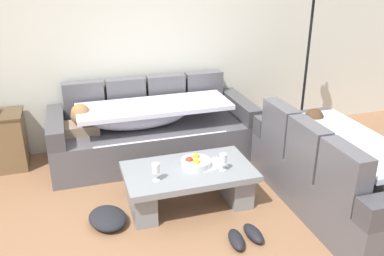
{
  "coord_description": "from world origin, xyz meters",
  "views": [
    {
      "loc": [
        -0.76,
        -2.7,
        2.2
      ],
      "look_at": [
        0.41,
        1.06,
        0.55
      ],
      "focal_mm": 38.29,
      "sensor_mm": 36.0,
      "label": 1
    }
  ],
  "objects_px": {
    "couch_along_wall": "(151,131)",
    "open_magazine": "(210,165)",
    "crumpled_garment": "(108,218)",
    "coffee_table": "(189,182)",
    "fruit_bowl": "(195,163)",
    "pair_of_shoes": "(245,236)",
    "floor_lamp": "(306,54)",
    "wine_glass_near_right": "(223,159)",
    "wine_glass_near_left": "(156,169)",
    "couch_near_window": "(337,173)"
  },
  "relations": [
    {
      "from": "wine_glass_near_right",
      "to": "open_magazine",
      "type": "xyz_separation_m",
      "value": [
        -0.08,
        0.13,
        -0.11
      ]
    },
    {
      "from": "coffee_table",
      "to": "wine_glass_near_right",
      "type": "bearing_deg",
      "value": -22.61
    },
    {
      "from": "couch_near_window",
      "to": "couch_along_wall",
      "type": "bearing_deg",
      "value": 43.95
    },
    {
      "from": "fruit_bowl",
      "to": "open_magazine",
      "type": "height_order",
      "value": "fruit_bowl"
    },
    {
      "from": "couch_along_wall",
      "to": "wine_glass_near_left",
      "type": "bearing_deg",
      "value": -99.49
    },
    {
      "from": "pair_of_shoes",
      "to": "coffee_table",
      "type": "bearing_deg",
      "value": 112.77
    },
    {
      "from": "couch_along_wall",
      "to": "open_magazine",
      "type": "height_order",
      "value": "couch_along_wall"
    },
    {
      "from": "open_magazine",
      "to": "wine_glass_near_left",
      "type": "bearing_deg",
      "value": -179.07
    },
    {
      "from": "open_magazine",
      "to": "floor_lamp",
      "type": "height_order",
      "value": "floor_lamp"
    },
    {
      "from": "wine_glass_near_right",
      "to": "crumpled_garment",
      "type": "bearing_deg",
      "value": 178.77
    },
    {
      "from": "crumpled_garment",
      "to": "coffee_table",
      "type": "bearing_deg",
      "value": 7.2
    },
    {
      "from": "floor_lamp",
      "to": "wine_glass_near_right",
      "type": "bearing_deg",
      "value": -142.36
    },
    {
      "from": "couch_near_window",
      "to": "wine_glass_near_left",
      "type": "xyz_separation_m",
      "value": [
        -1.66,
        0.29,
        0.16
      ]
    },
    {
      "from": "pair_of_shoes",
      "to": "floor_lamp",
      "type": "bearing_deg",
      "value": 48.67
    },
    {
      "from": "couch_near_window",
      "to": "coffee_table",
      "type": "bearing_deg",
      "value": 72.82
    },
    {
      "from": "couch_near_window",
      "to": "fruit_bowl",
      "type": "distance_m",
      "value": 1.33
    },
    {
      "from": "coffee_table",
      "to": "crumpled_garment",
      "type": "relative_size",
      "value": 3.0
    },
    {
      "from": "couch_along_wall",
      "to": "couch_near_window",
      "type": "distance_m",
      "value": 2.1
    },
    {
      "from": "couch_along_wall",
      "to": "crumpled_garment",
      "type": "bearing_deg",
      "value": -118.49
    },
    {
      "from": "pair_of_shoes",
      "to": "crumpled_garment",
      "type": "height_order",
      "value": "crumpled_garment"
    },
    {
      "from": "fruit_bowl",
      "to": "couch_along_wall",
      "type": "bearing_deg",
      "value": 100.63
    },
    {
      "from": "wine_glass_near_right",
      "to": "floor_lamp",
      "type": "relative_size",
      "value": 0.09
    },
    {
      "from": "open_magazine",
      "to": "fruit_bowl",
      "type": "bearing_deg",
      "value": 161.89
    },
    {
      "from": "fruit_bowl",
      "to": "floor_lamp",
      "type": "distance_m",
      "value": 2.11
    },
    {
      "from": "crumpled_garment",
      "to": "couch_along_wall",
      "type": "bearing_deg",
      "value": 61.51
    },
    {
      "from": "coffee_table",
      "to": "wine_glass_near_right",
      "type": "distance_m",
      "value": 0.41
    },
    {
      "from": "coffee_table",
      "to": "floor_lamp",
      "type": "bearing_deg",
      "value": 30.0
    },
    {
      "from": "crumpled_garment",
      "to": "fruit_bowl",
      "type": "bearing_deg",
      "value": 7.83
    },
    {
      "from": "wine_glass_near_left",
      "to": "floor_lamp",
      "type": "height_order",
      "value": "floor_lamp"
    },
    {
      "from": "wine_glass_near_right",
      "to": "pair_of_shoes",
      "type": "height_order",
      "value": "wine_glass_near_right"
    },
    {
      "from": "wine_glass_near_left",
      "to": "pair_of_shoes",
      "type": "bearing_deg",
      "value": -41.88
    },
    {
      "from": "couch_along_wall",
      "to": "open_magazine",
      "type": "distance_m",
      "value": 1.15
    },
    {
      "from": "fruit_bowl",
      "to": "pair_of_shoes",
      "type": "relative_size",
      "value": 0.88
    },
    {
      "from": "open_magazine",
      "to": "pair_of_shoes",
      "type": "distance_m",
      "value": 0.77
    },
    {
      "from": "couch_along_wall",
      "to": "wine_glass_near_right",
      "type": "relative_size",
      "value": 13.96
    },
    {
      "from": "open_magazine",
      "to": "wine_glass_near_right",
      "type": "bearing_deg",
      "value": -70.5
    },
    {
      "from": "wine_glass_near_right",
      "to": "floor_lamp",
      "type": "xyz_separation_m",
      "value": [
        1.5,
        1.16,
        0.62
      ]
    },
    {
      "from": "fruit_bowl",
      "to": "wine_glass_near_left",
      "type": "height_order",
      "value": "wine_glass_near_left"
    },
    {
      "from": "pair_of_shoes",
      "to": "crumpled_garment",
      "type": "distance_m",
      "value": 1.21
    },
    {
      "from": "floor_lamp",
      "to": "open_magazine",
      "type": "bearing_deg",
      "value": -146.81
    },
    {
      "from": "wine_glass_near_right",
      "to": "couch_along_wall",
      "type": "bearing_deg",
      "value": 109.05
    },
    {
      "from": "wine_glass_near_left",
      "to": "wine_glass_near_right",
      "type": "relative_size",
      "value": 1.0
    },
    {
      "from": "couch_along_wall",
      "to": "fruit_bowl",
      "type": "distance_m",
      "value": 1.11
    },
    {
      "from": "coffee_table",
      "to": "floor_lamp",
      "type": "relative_size",
      "value": 0.62
    },
    {
      "from": "wine_glass_near_right",
      "to": "crumpled_garment",
      "type": "relative_size",
      "value": 0.42
    },
    {
      "from": "coffee_table",
      "to": "pair_of_shoes",
      "type": "xyz_separation_m",
      "value": [
        0.28,
        -0.68,
        -0.19
      ]
    },
    {
      "from": "open_magazine",
      "to": "floor_lamp",
      "type": "relative_size",
      "value": 0.14
    },
    {
      "from": "couch_along_wall",
      "to": "pair_of_shoes",
      "type": "relative_size",
      "value": 7.26
    },
    {
      "from": "couch_near_window",
      "to": "open_magazine",
      "type": "height_order",
      "value": "couch_near_window"
    },
    {
      "from": "open_magazine",
      "to": "pair_of_shoes",
      "type": "height_order",
      "value": "open_magazine"
    }
  ]
}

